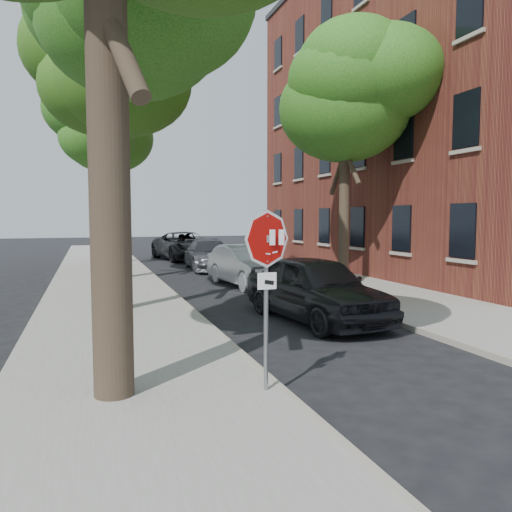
# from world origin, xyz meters

# --- Properties ---
(ground) EXTENTS (120.00, 120.00, 0.00)m
(ground) POSITION_xyz_m (0.00, 0.00, 0.00)
(ground) COLOR black
(ground) RESTS_ON ground
(sidewalk_left) EXTENTS (4.00, 55.00, 0.12)m
(sidewalk_left) POSITION_xyz_m (-2.50, 12.00, 0.06)
(sidewalk_left) COLOR gray
(sidewalk_left) RESTS_ON ground
(sidewalk_right) EXTENTS (4.00, 55.00, 0.12)m
(sidewalk_right) POSITION_xyz_m (6.00, 12.00, 0.06)
(sidewalk_right) COLOR gray
(sidewalk_right) RESTS_ON ground
(curb_left) EXTENTS (0.12, 55.00, 0.13)m
(curb_left) POSITION_xyz_m (-0.45, 12.00, 0.07)
(curb_left) COLOR #9E9384
(curb_left) RESTS_ON ground
(curb_right) EXTENTS (0.12, 55.00, 0.13)m
(curb_right) POSITION_xyz_m (3.95, 12.00, 0.07)
(curb_right) COLOR #9E9384
(curb_right) RESTS_ON ground
(apartment_building) EXTENTS (12.20, 20.20, 15.30)m
(apartment_building) POSITION_xyz_m (14.00, 14.00, 7.65)
(apartment_building) COLOR maroon
(apartment_building) RESTS_ON ground
(stop_sign) EXTENTS (0.76, 0.34, 2.61)m
(stop_sign) POSITION_xyz_m (-0.70, -0.03, 1.95)
(stop_sign) COLOR gray
(stop_sign) RESTS_ON sidewalk_left
(tree_mid_a) EXTENTS (5.59, 5.19, 9.84)m
(tree_mid_a) POSITION_xyz_m (-2.62, 7.12, 7.60)
(tree_mid_a) COLOR black
(tree_mid_a) RESTS_ON sidewalk_left
(tree_mid_b) EXTENTS (5.88, 5.46, 10.36)m
(tree_mid_b) POSITION_xyz_m (-2.42, 14.12, 8.00)
(tree_mid_b) COLOR black
(tree_mid_b) RESTS_ON sidewalk_left
(tree_far) EXTENTS (5.29, 4.91, 9.33)m
(tree_far) POSITION_xyz_m (-2.72, 21.11, 7.21)
(tree_far) COLOR black
(tree_far) RESTS_ON sidewalk_left
(tree_right) EXTENTS (5.29, 4.91, 9.33)m
(tree_right) POSITION_xyz_m (5.98, 10.11, 7.21)
(tree_right) COLOR black
(tree_right) RESTS_ON sidewalk_right
(car_a) EXTENTS (2.55, 5.10, 1.67)m
(car_a) POSITION_xyz_m (2.32, 4.69, 0.83)
(car_a) COLOR black
(car_a) RESTS_ON ground
(car_b) EXTENTS (2.13, 4.91, 1.57)m
(car_b) POSITION_xyz_m (2.60, 11.18, 0.79)
(car_b) COLOR #A6A7AE
(car_b) RESTS_ON ground
(car_c) EXTENTS (2.37, 5.23, 1.49)m
(car_c) POSITION_xyz_m (2.60, 17.51, 0.74)
(car_c) COLOR #55555B
(car_c) RESTS_ON ground
(car_d) EXTENTS (3.60, 6.45, 1.70)m
(car_d) POSITION_xyz_m (2.48, 23.43, 0.85)
(car_d) COLOR black
(car_d) RESTS_ON ground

